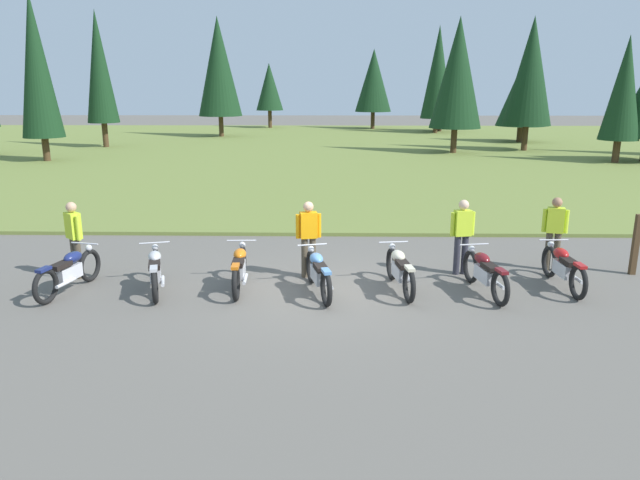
# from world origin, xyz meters

# --- Properties ---
(ground_plane) EXTENTS (140.00, 140.00, 0.00)m
(ground_plane) POSITION_xyz_m (0.00, 0.00, 0.00)
(ground_plane) COLOR #605B54
(grass_moorland) EXTENTS (80.00, 44.00, 0.10)m
(grass_moorland) POSITION_xyz_m (0.00, 26.42, 0.05)
(grass_moorland) COLOR olive
(grass_moorland) RESTS_ON ground
(forest_treeline) EXTENTS (43.69, 27.70, 9.05)m
(forest_treeline) POSITION_xyz_m (3.25, 30.88, 4.52)
(forest_treeline) COLOR #47331E
(forest_treeline) RESTS_ON ground
(motorcycle_navy) EXTENTS (0.71, 2.07, 0.88)m
(motorcycle_navy) POSITION_xyz_m (-5.04, -0.19, 0.44)
(motorcycle_navy) COLOR black
(motorcycle_navy) RESTS_ON ground
(motorcycle_silver) EXTENTS (0.78, 2.05, 0.88)m
(motorcycle_silver) POSITION_xyz_m (-3.31, -0.11, 0.44)
(motorcycle_silver) COLOR black
(motorcycle_silver) RESTS_ON ground
(motorcycle_orange) EXTENTS (0.62, 2.10, 0.88)m
(motorcycle_orange) POSITION_xyz_m (-1.64, 0.08, 0.44)
(motorcycle_orange) COLOR black
(motorcycle_orange) RESTS_ON ground
(motorcycle_sky_blue) EXTENTS (0.75, 2.07, 0.88)m
(motorcycle_sky_blue) POSITION_xyz_m (-0.02, -0.21, 0.44)
(motorcycle_sky_blue) COLOR black
(motorcycle_sky_blue) RESTS_ON ground
(motorcycle_cream) EXTENTS (0.65, 2.09, 0.88)m
(motorcycle_cream) POSITION_xyz_m (1.63, 0.03, 0.44)
(motorcycle_cream) COLOR black
(motorcycle_cream) RESTS_ON ground
(motorcycle_maroon) EXTENTS (0.68, 2.09, 0.88)m
(motorcycle_maroon) POSITION_xyz_m (3.31, -0.12, 0.44)
(motorcycle_maroon) COLOR black
(motorcycle_maroon) RESTS_ON ground
(motorcycle_red) EXTENTS (0.62, 2.10, 0.88)m
(motorcycle_red) POSITION_xyz_m (5.01, 0.27, 0.44)
(motorcycle_red) COLOR black
(motorcycle_red) RESTS_ON ground
(rider_near_row_end) EXTENTS (0.43, 0.41, 1.67)m
(rider_near_row_end) POSITION_xyz_m (-5.27, 0.72, 0.95)
(rider_near_row_end) COLOR #4C4233
(rider_near_row_end) RESTS_ON ground
(rider_with_back_turned) EXTENTS (0.53, 0.31, 1.67)m
(rider_with_back_turned) POSITION_xyz_m (5.20, 1.45, 0.95)
(rider_with_back_turned) COLOR #4C4233
(rider_with_back_turned) RESTS_ON ground
(rider_checking_bike) EXTENTS (0.54, 0.29, 1.67)m
(rider_checking_bike) POSITION_xyz_m (3.09, 1.13, 0.95)
(rider_checking_bike) COLOR #2D2D38
(rider_checking_bike) RESTS_ON ground
(rider_in_hivis_vest) EXTENTS (0.54, 0.29, 1.67)m
(rider_in_hivis_vest) POSITION_xyz_m (-0.25, 0.86, 0.95)
(rider_in_hivis_vest) COLOR #4C4233
(rider_in_hivis_vest) RESTS_ON ground
(trail_marker_post) EXTENTS (0.12, 0.12, 1.35)m
(trail_marker_post) POSITION_xyz_m (6.90, 1.19, 0.68)
(trail_marker_post) COLOR #47331E
(trail_marker_post) RESTS_ON ground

